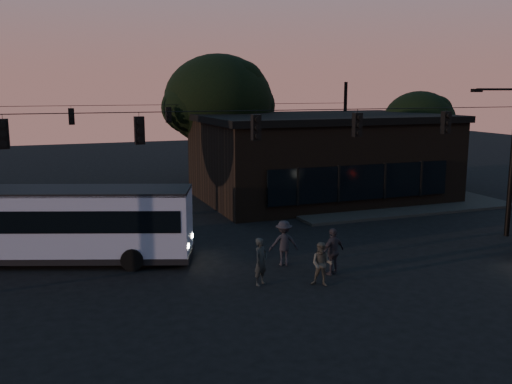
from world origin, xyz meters
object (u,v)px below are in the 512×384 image
object	(u,v)px
bus	(58,221)
pedestrian_b	(322,264)
pedestrian_a	(261,261)
building	(321,156)
pedestrian_c	(333,251)
pedestrian_d	(284,243)

from	to	relation	value
bus	pedestrian_b	world-z (taller)	bus
pedestrian_a	pedestrian_b	bearing A→B (deg)	-56.57
building	pedestrian_c	bearing A→B (deg)	-115.25
bus	pedestrian_d	bearing A→B (deg)	-3.45
building	pedestrian_a	distance (m)	17.32
pedestrian_a	pedestrian_d	bearing A→B (deg)	14.14
bus	building	bearing A→B (deg)	47.99
building	pedestrian_b	world-z (taller)	building
building	pedestrian_a	world-z (taller)	building
pedestrian_a	pedestrian_d	distance (m)	2.52
pedestrian_b	pedestrian_a	bearing A→B (deg)	-167.04
pedestrian_a	pedestrian_d	size ratio (longest dim) A/B	0.95
building	pedestrian_d	size ratio (longest dim) A/B	8.38
pedestrian_b	pedestrian_c	xyz separation A→B (m)	(0.99, 0.98, 0.11)
pedestrian_d	pedestrian_c	bearing A→B (deg)	137.96
building	pedestrian_d	world-z (taller)	building
bus	pedestrian_c	bearing A→B (deg)	-9.03
pedestrian_b	pedestrian_d	distance (m)	2.75
building	pedestrian_d	bearing A→B (deg)	-122.71
bus	pedestrian_b	bearing A→B (deg)	-16.12
pedestrian_a	pedestrian_d	world-z (taller)	pedestrian_d
building	pedestrian_a	xyz separation A→B (m)	(-9.67, -14.26, -1.83)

